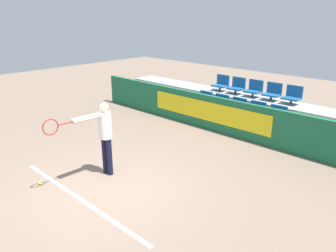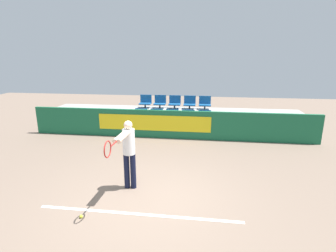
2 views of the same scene
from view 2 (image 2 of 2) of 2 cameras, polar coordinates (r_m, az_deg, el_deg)
ground_plane at (r=5.95m, az=-5.23°, el=-15.69°), size 30.00×30.00×0.00m
court_baseline at (r=5.50m, az=-6.55°, el=-18.50°), size 4.12×0.08×0.01m
barrier_wall at (r=9.81m, az=0.33°, el=0.35°), size 10.72×0.14×1.07m
bleacher_tier_front at (r=10.43m, az=0.81°, el=-0.62°), size 10.32×0.94×0.42m
bleacher_tier_middle at (r=11.27m, az=1.39°, el=1.70°), size 10.32×0.94×0.84m
stadium_chair_0 at (r=10.64m, az=-5.96°, el=2.19°), size 0.50×0.39×0.54m
stadium_chair_1 at (r=10.51m, az=-2.57°, el=2.10°), size 0.50×0.39×0.54m
stadium_chair_2 at (r=10.42m, az=0.89°, el=1.99°), size 0.50×0.39×0.54m
stadium_chair_3 at (r=10.37m, az=4.40°, el=1.88°), size 0.50×0.39×0.54m
stadium_chair_4 at (r=10.35m, az=7.94°, el=1.76°), size 0.50×0.39×0.54m
stadium_chair_5 at (r=11.46m, az=-4.92°, el=5.29°), size 0.50×0.39×0.54m
stadium_chair_6 at (r=11.33m, az=-1.75°, el=5.24°), size 0.50×0.39×0.54m
stadium_chair_7 at (r=11.25m, az=1.47°, el=5.16°), size 0.50×0.39×0.54m
stadium_chair_8 at (r=11.20m, az=4.74°, el=5.07°), size 0.50×0.39×0.54m
stadium_chair_9 at (r=11.18m, az=8.02°, el=4.96°), size 0.50×0.39×0.54m
tennis_player at (r=6.00m, az=-8.72°, el=-5.02°), size 0.28×1.51×1.64m
tennis_ball at (r=5.61m, az=-18.39°, el=-18.18°), size 0.07×0.07×0.07m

